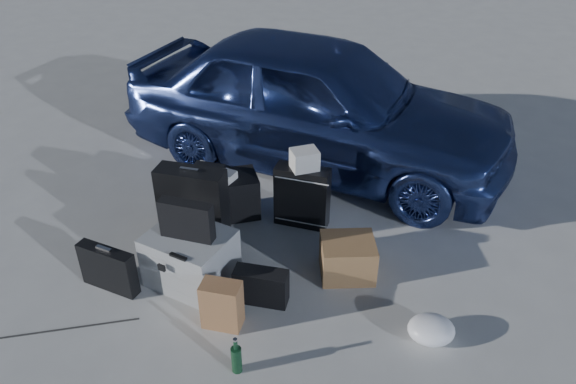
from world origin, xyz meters
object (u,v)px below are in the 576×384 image
object	(u,v)px
suitcase_right	(302,196)
duffel_bag	(213,198)
briefcase	(108,269)
green_bottle	(236,356)
suitcase_left	(193,209)
pelican_case	(191,258)
cardboard_box	(348,258)
car	(317,102)

from	to	relation	value
suitcase_right	duffel_bag	size ratio (longest dim) A/B	0.71
briefcase	green_bottle	distance (m)	1.31
suitcase_left	duffel_bag	xyz separation A→B (m)	(0.06, 0.42, -0.17)
pelican_case	suitcase_right	world-z (taller)	suitcase_right
suitcase_right	green_bottle	distance (m)	1.72
suitcase_right	cardboard_box	world-z (taller)	suitcase_right
briefcase	cardboard_box	distance (m)	1.85
suitcase_left	suitcase_right	bearing A→B (deg)	33.67
pelican_case	duffel_bag	distance (m)	0.88
briefcase	green_bottle	world-z (taller)	briefcase
car	suitcase_left	world-z (taller)	car
pelican_case	suitcase_left	distance (m)	0.48
pelican_case	cardboard_box	xyz separation A→B (m)	(1.20, 0.22, -0.06)
suitcase_left	duffel_bag	distance (m)	0.46
car	cardboard_box	distance (m)	1.92
pelican_case	briefcase	xyz separation A→B (m)	(-0.61, -0.15, -0.03)
car	green_bottle	world-z (taller)	car
car	briefcase	size ratio (longest dim) A/B	8.32
cardboard_box	green_bottle	bearing A→B (deg)	-123.12
suitcase_left	cardboard_box	world-z (taller)	suitcase_left
suitcase_left	duffel_bag	world-z (taller)	suitcase_left
suitcase_right	cardboard_box	bearing A→B (deg)	-45.70
pelican_case	green_bottle	distance (m)	0.98
car	suitcase_right	bearing A→B (deg)	-163.70
pelican_case	suitcase_right	size ratio (longest dim) A/B	1.06
suitcase_left	green_bottle	bearing A→B (deg)	-56.73
suitcase_right	duffel_bag	bearing A→B (deg)	-169.96
suitcase_left	suitcase_right	xyz separation A→B (m)	(0.86, 0.41, -0.08)
suitcase_left	briefcase	bearing A→B (deg)	-122.50
duffel_bag	green_bottle	distance (m)	1.79
briefcase	suitcase_right	bearing A→B (deg)	54.71
suitcase_left	suitcase_right	world-z (taller)	suitcase_left
car	duffel_bag	distance (m)	1.50
pelican_case	suitcase_right	bearing A→B (deg)	70.03
pelican_case	briefcase	distance (m)	0.63
suitcase_left	cardboard_box	size ratio (longest dim) A/B	1.76
pelican_case	suitcase_left	xyz separation A→B (m)	(-0.08, 0.45, 0.15)
suitcase_right	cardboard_box	size ratio (longest dim) A/B	1.37
briefcase	car	bearing A→B (deg)	75.34
green_bottle	suitcase_right	bearing A→B (deg)	81.15
suitcase_right	duffel_bag	distance (m)	0.81
duffel_bag	green_bottle	world-z (taller)	duffel_bag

